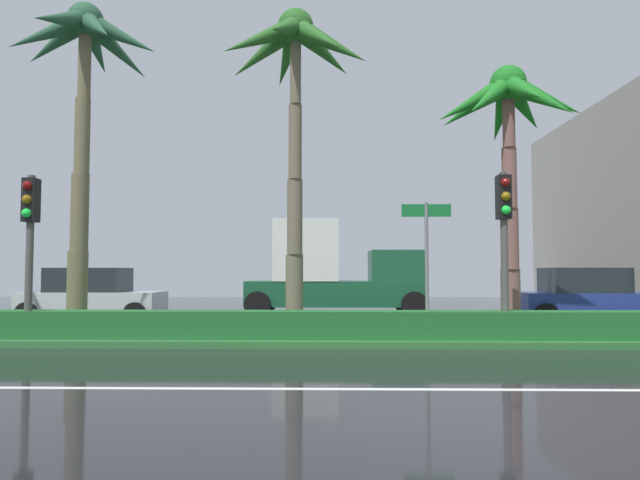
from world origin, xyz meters
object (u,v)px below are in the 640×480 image
Objects in this scene: traffic_signal_median_left at (30,226)px; palm_tree_centre at (509,118)px; traffic_signal_median_right at (504,224)px; box_truck_lead at (333,273)px; palm_tree_centre_left at (295,68)px; street_name_sign at (427,250)px; car_in_traffic_second at (587,297)px; car_in_traffic_leading at (92,296)px; palm_tree_mid_left at (84,69)px.

palm_tree_centre is at bearing 9.41° from traffic_signal_median_left.
traffic_signal_median_right is 9.28m from box_truck_lead.
traffic_signal_median_right is 0.57× the size of box_truck_lead.
palm_tree_centre_left is 6.38m from traffic_signal_median_right.
box_truck_lead is at bearing 122.53° from palm_tree_centre.
traffic_signal_median_left reaches higher than street_name_sign.
box_truck_lead is 8.43m from car_in_traffic_second.
box_truck_lead is at bearing 19.95° from car_in_traffic_leading.
palm_tree_mid_left is at bearing -166.25° from car_in_traffic_second.
palm_tree_centre_left is 1.26× the size of box_truck_lead.
palm_tree_centre reaches higher than traffic_signal_median_left.
traffic_signal_median_left is 15.58m from car_in_traffic_second.
traffic_signal_median_right is 12.85m from car_in_traffic_leading.
street_name_sign reaches higher than car_in_traffic_leading.
car_in_traffic_leading is at bearing 178.85° from car_in_traffic_second.
palm_tree_mid_left is 1.04× the size of palm_tree_centre_left.
palm_tree_centre_left is at bearing 156.64° from street_name_sign.
palm_tree_centre is 4.29m from street_name_sign.
traffic_signal_median_left is at bearing -127.66° from box_truck_lead.
traffic_signal_median_right is (-0.65, -1.64, -2.77)m from palm_tree_centre.
car_in_traffic_leading is 0.67× the size of box_truck_lead.
street_name_sign is 8.46m from box_truck_lead.
traffic_signal_median_left is 10.35m from traffic_signal_median_right.
palm_tree_centre is at bearing 31.08° from street_name_sign.
palm_tree_centre_left is at bearing 17.07° from traffic_signal_median_left.
palm_tree_centre is at bearing -133.14° from car_in_traffic_second.
palm_tree_mid_left is at bearing 178.87° from palm_tree_centre.
box_truck_lead is at bearing 45.69° from palm_tree_mid_left.
palm_tree_centre_left is 1.88× the size of car_in_traffic_leading.
palm_tree_centre_left is (5.46, -0.29, -0.13)m from palm_tree_mid_left.
street_name_sign is at bearing -148.92° from palm_tree_centre.
box_truck_lead is at bearing 52.34° from traffic_signal_median_left.
traffic_signal_median_right is (10.13, -1.85, -4.18)m from palm_tree_mid_left.
street_name_sign is (8.70, 0.44, -0.53)m from traffic_signal_median_left.
street_name_sign is (3.02, -1.31, -4.62)m from palm_tree_centre_left.
street_name_sign is at bearing -23.36° from palm_tree_centre_left.
traffic_signal_median_left is (-0.22, -2.04, -4.22)m from palm_tree_mid_left.
car_in_traffic_second is at bearing 46.86° from palm_tree_centre.
palm_tree_centre is 1.53× the size of car_in_traffic_leading.
traffic_signal_median_left is at bearing -162.93° from palm_tree_centre_left.
palm_tree_mid_left is at bearing -71.47° from car_in_traffic_leading.
traffic_signal_median_left is 0.83× the size of car_in_traffic_leading.
palm_tree_centre reaches higher than car_in_traffic_leading.
palm_tree_centre is 3.29m from traffic_signal_median_right.
palm_tree_mid_left is 9.85m from street_name_sign.
car_in_traffic_second is (15.51, -0.31, 0.00)m from car_in_traffic_leading.
palm_tree_centre_left is 2.22× the size of traffic_signal_median_right.
street_name_sign is at bearing 2.89° from traffic_signal_median_left.
traffic_signal_median_left is at bearing -179.00° from traffic_signal_median_right.
car_in_traffic_leading is at bearing 148.72° from palm_tree_centre_left.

